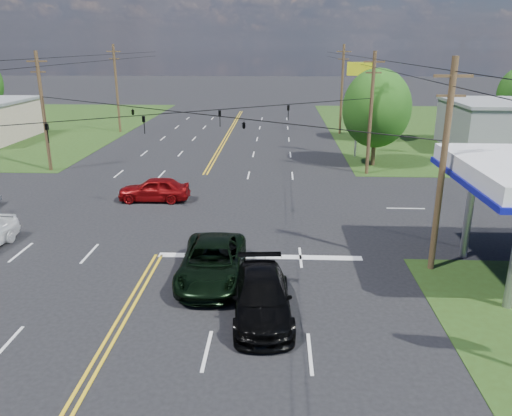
{
  "coord_description": "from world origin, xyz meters",
  "views": [
    {
      "loc": [
        5.83,
        -18.51,
        9.92
      ],
      "look_at": [
        4.73,
        6.0,
        1.87
      ],
      "focal_mm": 35.0,
      "sensor_mm": 36.0,
      "label": 1
    }
  ],
  "objects_px": {
    "pole_ne": "(371,112)",
    "tree_right_b": "(379,101)",
    "pole_nw": "(43,111)",
    "pickup_dkgreen": "(212,262)",
    "pole_left_far": "(117,88)",
    "pole_right_far": "(342,89)",
    "suv_black": "(262,297)",
    "pole_se": "(443,166)",
    "tree_right_a": "(377,108)"
  },
  "relations": [
    {
      "from": "pole_nw",
      "to": "suv_black",
      "type": "distance_m",
      "value": 29.36
    },
    {
      "from": "pickup_dkgreen",
      "to": "suv_black",
      "type": "height_order",
      "value": "pickup_dkgreen"
    },
    {
      "from": "pole_nw",
      "to": "tree_right_a",
      "type": "bearing_deg",
      "value": 6.34
    },
    {
      "from": "pole_nw",
      "to": "pole_right_far",
      "type": "xyz_separation_m",
      "value": [
        26.0,
        19.0,
        0.25
      ]
    },
    {
      "from": "pole_se",
      "to": "pickup_dkgreen",
      "type": "height_order",
      "value": "pole_se"
    },
    {
      "from": "pole_right_far",
      "to": "suv_black",
      "type": "height_order",
      "value": "pole_right_far"
    },
    {
      "from": "pole_nw",
      "to": "pole_right_far",
      "type": "relative_size",
      "value": 0.95
    },
    {
      "from": "pole_ne",
      "to": "tree_right_a",
      "type": "height_order",
      "value": "pole_ne"
    },
    {
      "from": "tree_right_a",
      "to": "tree_right_b",
      "type": "bearing_deg",
      "value": 78.23
    },
    {
      "from": "tree_right_b",
      "to": "suv_black",
      "type": "height_order",
      "value": "tree_right_b"
    },
    {
      "from": "pickup_dkgreen",
      "to": "tree_right_b",
      "type": "bearing_deg",
      "value": 67.6
    },
    {
      "from": "pickup_dkgreen",
      "to": "suv_black",
      "type": "xyz_separation_m",
      "value": [
        2.29,
        -3.05,
        -0.04
      ]
    },
    {
      "from": "pole_se",
      "to": "pole_right_far",
      "type": "bearing_deg",
      "value": 90.0
    },
    {
      "from": "pole_ne",
      "to": "pickup_dkgreen",
      "type": "xyz_separation_m",
      "value": [
        -10.0,
        -19.54,
        -4.08
      ]
    },
    {
      "from": "tree_right_b",
      "to": "pole_right_far",
      "type": "bearing_deg",
      "value": 131.19
    },
    {
      "from": "pole_ne",
      "to": "tree_right_b",
      "type": "relative_size",
      "value": 1.34
    },
    {
      "from": "tree_right_a",
      "to": "pickup_dkgreen",
      "type": "bearing_deg",
      "value": -116.01
    },
    {
      "from": "pole_ne",
      "to": "tree_right_a",
      "type": "bearing_deg",
      "value": 71.57
    },
    {
      "from": "pole_nw",
      "to": "suv_black",
      "type": "height_order",
      "value": "pole_nw"
    },
    {
      "from": "pole_ne",
      "to": "suv_black",
      "type": "xyz_separation_m",
      "value": [
        -7.71,
        -22.59,
        -4.13
      ]
    },
    {
      "from": "pole_left_far",
      "to": "pickup_dkgreen",
      "type": "height_order",
      "value": "pole_left_far"
    },
    {
      "from": "pole_right_far",
      "to": "pole_nw",
      "type": "bearing_deg",
      "value": -143.84
    },
    {
      "from": "pole_right_far",
      "to": "tree_right_b",
      "type": "relative_size",
      "value": 1.41
    },
    {
      "from": "pole_ne",
      "to": "tree_right_a",
      "type": "relative_size",
      "value": 1.16
    },
    {
      "from": "pole_ne",
      "to": "tree_right_b",
      "type": "xyz_separation_m",
      "value": [
        3.5,
        15.0,
        -0.7
      ]
    },
    {
      "from": "pole_ne",
      "to": "tree_right_a",
      "type": "distance_m",
      "value": 3.16
    },
    {
      "from": "pole_nw",
      "to": "tree_right_a",
      "type": "height_order",
      "value": "pole_nw"
    },
    {
      "from": "pole_ne",
      "to": "pickup_dkgreen",
      "type": "relative_size",
      "value": 1.59
    },
    {
      "from": "pole_right_far",
      "to": "pole_ne",
      "type": "bearing_deg",
      "value": -90.0
    },
    {
      "from": "pole_ne",
      "to": "pole_left_far",
      "type": "relative_size",
      "value": 0.95
    },
    {
      "from": "pole_right_far",
      "to": "pole_se",
      "type": "bearing_deg",
      "value": -90.0
    },
    {
      "from": "tree_right_b",
      "to": "pole_se",
      "type": "bearing_deg",
      "value": -96.05
    },
    {
      "from": "pole_left_far",
      "to": "pole_right_far",
      "type": "height_order",
      "value": "same"
    },
    {
      "from": "pole_se",
      "to": "tree_right_a",
      "type": "xyz_separation_m",
      "value": [
        1.0,
        21.0,
        -0.05
      ]
    },
    {
      "from": "pole_left_far",
      "to": "pole_se",
      "type": "bearing_deg",
      "value": -54.9
    },
    {
      "from": "pole_nw",
      "to": "pickup_dkgreen",
      "type": "xyz_separation_m",
      "value": [
        16.0,
        -19.54,
        -4.08
      ]
    },
    {
      "from": "pole_se",
      "to": "pole_nw",
      "type": "xyz_separation_m",
      "value": [
        -26.0,
        18.0,
        0.0
      ]
    },
    {
      "from": "pole_nw",
      "to": "tree_right_b",
      "type": "relative_size",
      "value": 1.34
    },
    {
      "from": "pole_se",
      "to": "suv_black",
      "type": "bearing_deg",
      "value": -149.25
    },
    {
      "from": "tree_right_b",
      "to": "suv_black",
      "type": "xyz_separation_m",
      "value": [
        -11.21,
        -37.59,
        -3.43
      ]
    },
    {
      "from": "pole_nw",
      "to": "pole_ne",
      "type": "relative_size",
      "value": 1.0
    },
    {
      "from": "pole_ne",
      "to": "pole_left_far",
      "type": "xyz_separation_m",
      "value": [
        -26.0,
        19.0,
        0.25
      ]
    },
    {
      "from": "pole_nw",
      "to": "tree_right_a",
      "type": "distance_m",
      "value": 27.17
    },
    {
      "from": "pole_nw",
      "to": "pole_right_far",
      "type": "height_order",
      "value": "pole_right_far"
    },
    {
      "from": "pole_ne",
      "to": "suv_black",
      "type": "bearing_deg",
      "value": -108.84
    },
    {
      "from": "pole_right_far",
      "to": "tree_right_b",
      "type": "bearing_deg",
      "value": -48.81
    },
    {
      "from": "tree_right_a",
      "to": "tree_right_b",
      "type": "distance_m",
      "value": 12.27
    },
    {
      "from": "pole_ne",
      "to": "pole_right_far",
      "type": "distance_m",
      "value": 19.0
    },
    {
      "from": "tree_right_b",
      "to": "suv_black",
      "type": "relative_size",
      "value": 1.31
    },
    {
      "from": "pole_se",
      "to": "tree_right_a",
      "type": "relative_size",
      "value": 1.16
    }
  ]
}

